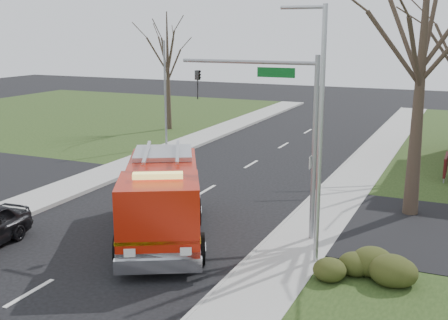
% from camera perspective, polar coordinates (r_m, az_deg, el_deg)
% --- Properties ---
extents(ground, '(120.00, 120.00, 0.00)m').
position_cam_1_polar(ground, '(22.39, -8.61, -6.99)').
color(ground, black).
rests_on(ground, ground).
extents(sidewalk_right, '(2.40, 80.00, 0.15)m').
position_cam_1_polar(sidewalk_right, '(19.89, 6.82, -9.32)').
color(sidewalk_right, '#9B9B96').
rests_on(sidewalk_right, ground).
extents(sidewalk_left, '(2.40, 80.00, 0.15)m').
position_cam_1_polar(sidewalk_left, '(26.11, -20.19, -4.57)').
color(sidewalk_left, '#9B9B96').
rests_on(sidewalk_left, ground).
extents(health_center_sign, '(0.12, 2.00, 1.40)m').
position_cam_1_polar(health_center_sign, '(30.88, 21.59, -0.49)').
color(health_center_sign, '#430F10').
rests_on(health_center_sign, ground).
extents(hedge_corner, '(2.80, 2.00, 0.90)m').
position_cam_1_polar(hedge_corner, '(18.23, 14.46, -10.10)').
color(hedge_corner, '#2E3513').
rests_on(hedge_corner, lawn_right).
extents(bare_tree_near, '(6.00, 6.00, 12.00)m').
position_cam_1_polar(bare_tree_near, '(23.71, 19.63, 11.82)').
color(bare_tree_near, '#31281D').
rests_on(bare_tree_near, ground).
extents(bare_tree_left, '(4.50, 4.50, 9.00)m').
position_cam_1_polar(bare_tree_left, '(43.40, -5.75, 10.26)').
color(bare_tree_left, '#31281D').
rests_on(bare_tree_left, ground).
extents(traffic_signal_mast, '(5.29, 0.18, 6.80)m').
position_cam_1_polar(traffic_signal_mast, '(20.35, 5.78, 4.76)').
color(traffic_signal_mast, gray).
rests_on(traffic_signal_mast, ground).
extents(streetlight_pole, '(1.48, 0.16, 8.40)m').
position_cam_1_polar(streetlight_pole, '(17.94, 9.59, 3.03)').
color(streetlight_pole, '#B7BABF').
rests_on(streetlight_pole, ground).
extents(utility_pole_far, '(0.14, 0.14, 7.00)m').
position_cam_1_polar(utility_pole_far, '(36.78, -5.99, 6.54)').
color(utility_pole_far, gray).
rests_on(utility_pole_far, ground).
extents(fire_engine, '(6.05, 8.16, 3.16)m').
position_cam_1_polar(fire_engine, '(20.94, -6.35, -4.22)').
color(fire_engine, '#AC1807').
rests_on(fire_engine, ground).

